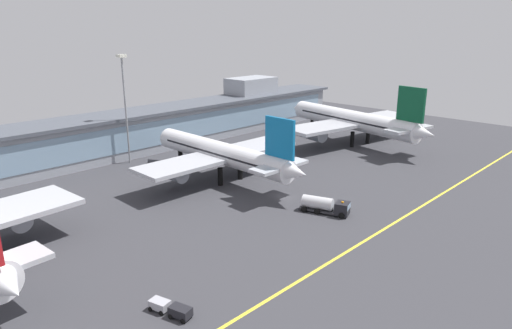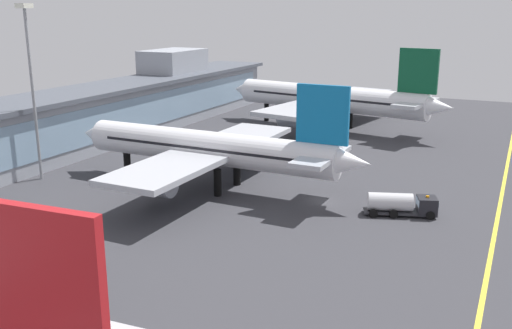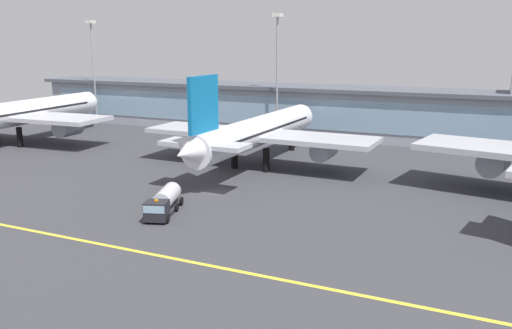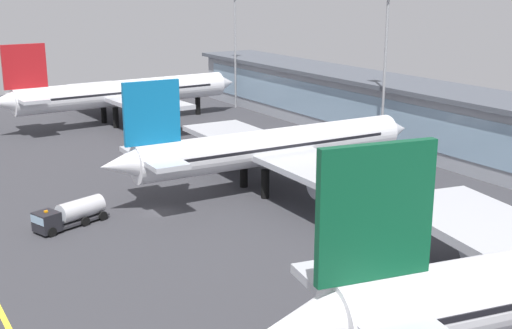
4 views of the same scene
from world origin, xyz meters
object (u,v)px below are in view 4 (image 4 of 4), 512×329
(airliner_near_right, at_px, (272,148))
(fuel_tanker_truck, at_px, (69,214))
(airliner_near_left, at_px, (123,93))
(apron_light_mast_centre, at_px, (235,34))
(apron_light_mast_west, at_px, (386,51))

(airliner_near_right, height_order, fuel_tanker_truck, airliner_near_right)
(airliner_near_left, distance_m, apron_light_mast_centre, 30.40)
(airliner_near_right, bearing_deg, apron_light_mast_centre, 66.03)
(apron_light_mast_centre, bearing_deg, airliner_near_right, -24.90)
(airliner_near_right, height_order, apron_light_mast_centre, apron_light_mast_centre)
(airliner_near_right, distance_m, apron_light_mast_centre, 64.44)
(airliner_near_left, height_order, fuel_tanker_truck, airliner_near_left)
(airliner_near_left, relative_size, apron_light_mast_centre, 2.04)
(airliner_near_left, xyz_separation_m, airliner_near_right, (53.30, 1.46, -0.25))
(fuel_tanker_truck, bearing_deg, airliner_near_left, -135.56)
(airliner_near_left, distance_m, airliner_near_right, 53.32)
(airliner_near_right, relative_size, apron_light_mast_west, 1.81)
(airliner_near_left, distance_m, fuel_tanker_truck, 59.91)
(fuel_tanker_truck, xyz_separation_m, apron_light_mast_west, (-7.59, 53.98, 15.40))
(fuel_tanker_truck, bearing_deg, apron_light_mast_west, 168.77)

